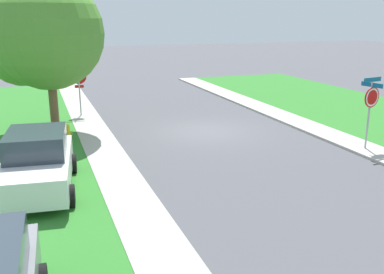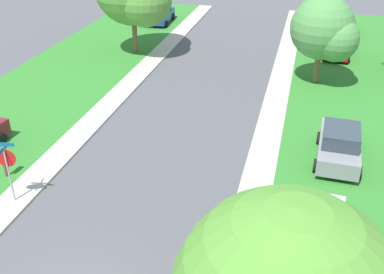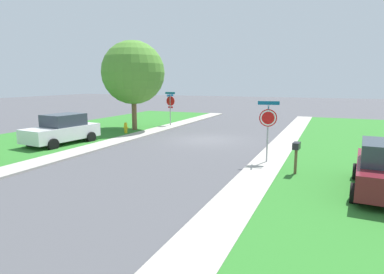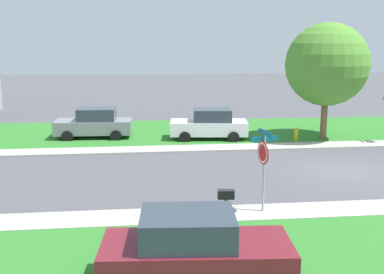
% 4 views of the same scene
% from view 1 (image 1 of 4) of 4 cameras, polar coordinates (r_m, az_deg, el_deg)
% --- Properties ---
extents(ground_plane, '(120.00, 120.00, 0.00)m').
position_cam_1_polar(ground_plane, '(19.27, 1.75, 0.75)').
color(ground_plane, '#4C4C51').
extents(stop_sign_near_corner, '(0.92, 0.92, 2.77)m').
position_cam_1_polar(stop_sign_near_corner, '(22.42, -14.60, 7.25)').
color(stop_sign_near_corner, '#9E9EA3').
rests_on(stop_sign_near_corner, ground).
extents(stop_sign_far_corner, '(0.91, 0.91, 2.77)m').
position_cam_1_polar(stop_sign_far_corner, '(17.32, 22.36, 4.31)').
color(stop_sign_far_corner, '#9E9EA3').
rests_on(stop_sign_far_corner, ground).
extents(car_white_kerbside_mid, '(2.39, 4.47, 1.76)m').
position_cam_1_polar(car_white_kerbside_mid, '(13.21, -19.55, -3.17)').
color(car_white_kerbside_mid, white).
rests_on(car_white_kerbside_mid, ground).
extents(tree_across_left, '(4.90, 4.56, 6.52)m').
position_cam_1_polar(tree_across_left, '(19.14, -19.15, 12.23)').
color(tree_across_left, brown).
rests_on(tree_across_left, ground).
extents(fire_hydrant, '(0.38, 0.22, 0.83)m').
position_cam_1_polar(fire_hydrant, '(17.85, -16.00, 0.41)').
color(fire_hydrant, gold).
rests_on(fire_hydrant, ground).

